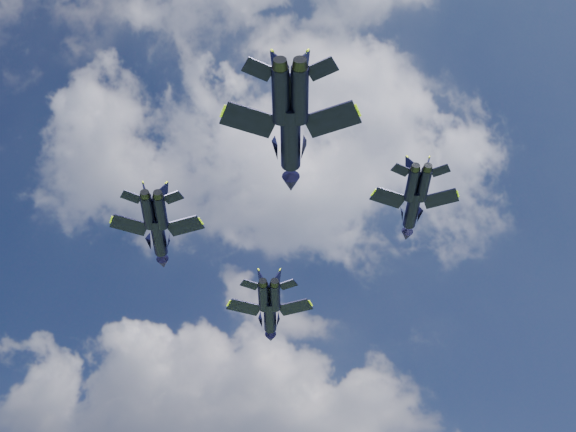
# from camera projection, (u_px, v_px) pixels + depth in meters

# --- Properties ---
(jet_lead) EXTENTS (11.46, 14.57, 3.51)m
(jet_lead) POSITION_uv_depth(u_px,v_px,m) (270.00, 317.00, 96.36)
(jet_lead) COLOR black
(jet_left) EXTENTS (10.96, 14.01, 3.36)m
(jet_left) POSITION_uv_depth(u_px,v_px,m) (159.00, 238.00, 84.50)
(jet_left) COLOR black
(jet_right) EXTENTS (10.59, 13.54, 3.25)m
(jet_right) POSITION_uv_depth(u_px,v_px,m) (412.00, 210.00, 85.97)
(jet_right) COLOR black
(jet_slot) EXTENTS (14.17, 17.98, 4.34)m
(jet_slot) POSITION_uv_depth(u_px,v_px,m) (291.00, 141.00, 73.40)
(jet_slot) COLOR black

